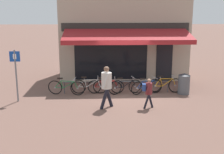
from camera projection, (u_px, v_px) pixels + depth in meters
ground_plane at (125, 96)px, 13.02m from camera, size 160.00×160.00×0.00m
shop_front at (123, 30)px, 16.63m from camera, size 7.27×4.95×5.57m
bike_rack_rail at (116, 83)px, 13.50m from camera, size 5.12×0.04×0.57m
bicycle_green at (66, 87)px, 13.16m from camera, size 1.77×0.62×0.85m
bicycle_silver at (89, 86)px, 13.38m from camera, size 1.74×0.52×0.86m
bicycle_red at (106, 86)px, 13.44m from camera, size 1.75×0.52×0.79m
bicycle_black at (125, 87)px, 13.37m from camera, size 1.64×0.58×0.80m
bicycle_blue at (147, 86)px, 13.41m from camera, size 1.61×0.75×0.79m
bicycle_orange at (165, 85)px, 13.56m from camera, size 1.72×0.52×0.86m
pedestrian_adult at (106, 83)px, 11.25m from camera, size 0.58×0.75×1.74m
pedestrian_child at (148, 90)px, 11.29m from camera, size 0.50×0.40×1.24m
litter_bin at (184, 83)px, 13.34m from camera, size 0.57×0.57×1.01m
parking_sign at (16, 70)px, 12.00m from camera, size 0.44×0.07×2.27m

